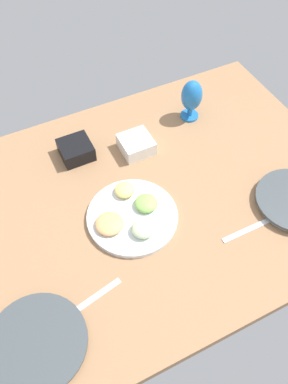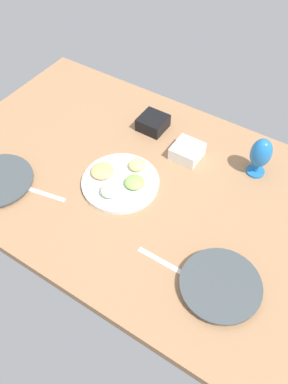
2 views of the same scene
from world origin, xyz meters
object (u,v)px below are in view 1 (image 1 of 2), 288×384
object	(u,v)px
hurricane_glass_blue	(192,97)
square_bowl_black	(76,149)
square_bowl_white	(136,144)
dinner_plate_right	(37,343)
fruit_platter	(132,215)

from	to	relation	value
hurricane_glass_blue	square_bowl_black	xyz separation A→B (cm)	(49.00, -0.25, -6.86)
square_bowl_white	square_bowl_black	world-z (taller)	square_bowl_black
dinner_plate_right	square_bowl_white	xyz separation A→B (cm)	(-55.40, -53.33, 2.00)
dinner_plate_right	hurricane_glass_blue	distance (cm)	103.12
dinner_plate_right	fruit_platter	size ratio (longest dim) A/B	0.91
dinner_plate_right	square_bowl_white	distance (cm)	76.92
square_bowl_white	square_bowl_black	distance (cm)	22.65
square_bowl_white	square_bowl_black	xyz separation A→B (cm)	(21.39, -7.44, 0.13)
hurricane_glass_blue	square_bowl_black	world-z (taller)	hurricane_glass_blue
hurricane_glass_blue	square_bowl_white	xyz separation A→B (cm)	(27.61, 7.19, -6.99)
dinner_plate_right	fruit_platter	world-z (taller)	fruit_platter
fruit_platter	square_bowl_white	xyz separation A→B (cm)	(-14.76, -27.45, 1.54)
hurricane_glass_blue	square_bowl_white	size ratio (longest dim) A/B	1.49
dinner_plate_right	hurricane_glass_blue	world-z (taller)	hurricane_glass_blue
hurricane_glass_blue	square_bowl_white	bearing A→B (deg)	14.59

